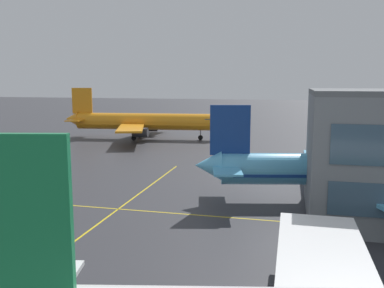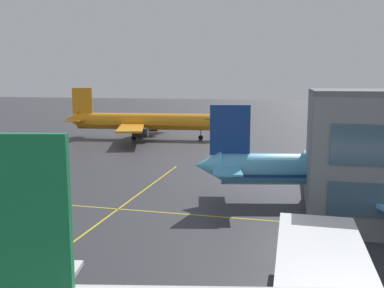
{
  "view_description": "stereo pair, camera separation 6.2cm",
  "coord_description": "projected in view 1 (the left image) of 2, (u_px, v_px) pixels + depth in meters",
  "views": [
    {
      "loc": [
        17.48,
        -3.19,
        13.44
      ],
      "look_at": [
        3.34,
        55.7,
        4.19
      ],
      "focal_mm": 38.8,
      "sensor_mm": 36.0,
      "label": 1
    },
    {
      "loc": [
        17.54,
        -3.18,
        13.44
      ],
      "look_at": [
        3.34,
        55.7,
        4.19
      ],
      "focal_mm": 38.8,
      "sensor_mm": 36.0,
      "label": 2
    }
  ],
  "objects": [
    {
      "name": "airliner_third_row",
      "position": [
        143.0,
        122.0,
        96.32
      ],
      "size": [
        38.01,
        32.59,
        11.81
      ],
      "color": "orange",
      "rests_on": "ground"
    },
    {
      "name": "airliner_second_row",
      "position": [
        350.0,
        170.0,
        45.89
      ],
      "size": [
        34.62,
        29.41,
        10.84
      ],
      "color": "#5BB7E5",
      "rests_on": "ground"
    }
  ]
}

